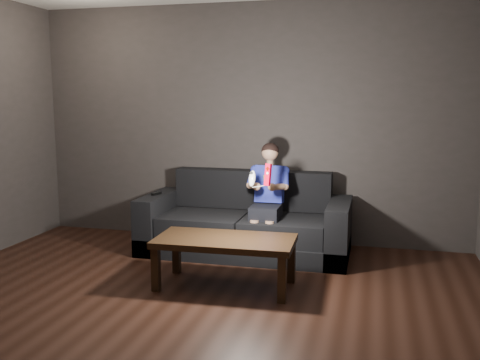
# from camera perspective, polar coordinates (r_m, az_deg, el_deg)

# --- Properties ---
(floor) EXTENTS (5.00, 5.00, 0.00)m
(floor) POSITION_cam_1_polar(r_m,az_deg,el_deg) (4.09, -7.68, -15.13)
(floor) COLOR black
(floor) RESTS_ON ground
(back_wall) EXTENTS (5.00, 0.04, 2.70)m
(back_wall) POSITION_cam_1_polar(r_m,az_deg,el_deg) (6.13, 0.84, 6.02)
(back_wall) COLOR #393432
(back_wall) RESTS_ON ground
(sofa) EXTENTS (2.19, 0.94, 0.85)m
(sofa) POSITION_cam_1_polar(r_m,az_deg,el_deg) (5.74, 0.62, -5.03)
(sofa) COLOR black
(sofa) RESTS_ON floor
(child) EXTENTS (0.44, 0.54, 1.07)m
(child) POSITION_cam_1_polar(r_m,az_deg,el_deg) (5.54, 2.98, -1.01)
(child) COLOR black
(child) RESTS_ON sofa
(wii_remote_red) EXTENTS (0.07, 0.09, 0.22)m
(wii_remote_red) POSITION_cam_1_polar(r_m,az_deg,el_deg) (5.09, 2.99, 0.57)
(wii_remote_red) COLOR red
(wii_remote_red) RESTS_ON child
(nunchuk_white) EXTENTS (0.08, 0.11, 0.17)m
(nunchuk_white) POSITION_cam_1_polar(r_m,az_deg,el_deg) (5.13, 1.30, 0.17)
(nunchuk_white) COLOR white
(nunchuk_white) RESTS_ON child
(wii_remote_black) EXTENTS (0.07, 0.14, 0.03)m
(wii_remote_black) POSITION_cam_1_polar(r_m,az_deg,el_deg) (5.90, -8.89, -1.44)
(wii_remote_black) COLOR black
(wii_remote_black) RESTS_ON sofa
(coffee_table) EXTENTS (1.22, 0.64, 0.44)m
(coffee_table) POSITION_cam_1_polar(r_m,az_deg,el_deg) (4.70, -1.61, -6.90)
(coffee_table) COLOR black
(coffee_table) RESTS_ON floor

